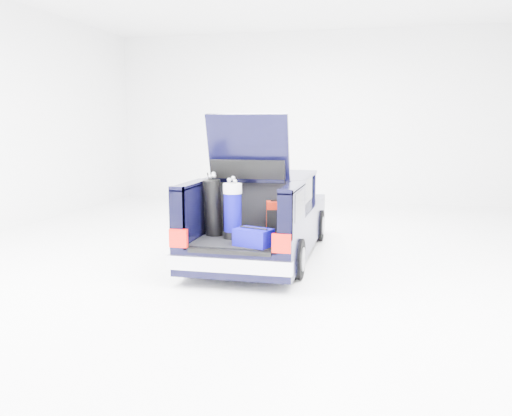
% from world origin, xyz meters
% --- Properties ---
extents(ground, '(14.00, 14.00, 0.00)m').
position_xyz_m(ground, '(0.00, 0.00, 0.00)').
color(ground, white).
rests_on(ground, ground).
extents(car, '(1.87, 4.65, 2.47)m').
position_xyz_m(car, '(-0.00, 0.11, 0.67)').
color(car, black).
rests_on(car, ground).
extents(red_suitcase, '(0.39, 0.31, 0.57)m').
position_xyz_m(red_suitcase, '(0.48, -1.09, 0.87)').
color(red_suitcase, maroon).
rests_on(red_suitcase, car).
extents(black_golf_bag, '(0.37, 0.40, 0.98)m').
position_xyz_m(black_golf_bag, '(-0.50, -1.29, 1.04)').
color(black_golf_bag, black).
rests_on(black_golf_bag, car).
extents(blue_golf_bag, '(0.29, 0.29, 0.95)m').
position_xyz_m(blue_golf_bag, '(-0.14, -1.43, 1.03)').
color(blue_golf_bag, black).
rests_on(blue_golf_bag, car).
extents(blue_duffel, '(0.59, 0.48, 0.27)m').
position_xyz_m(blue_duffel, '(0.28, -1.86, 0.72)').
color(blue_duffel, '#0A057E').
rests_on(blue_duffel, car).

